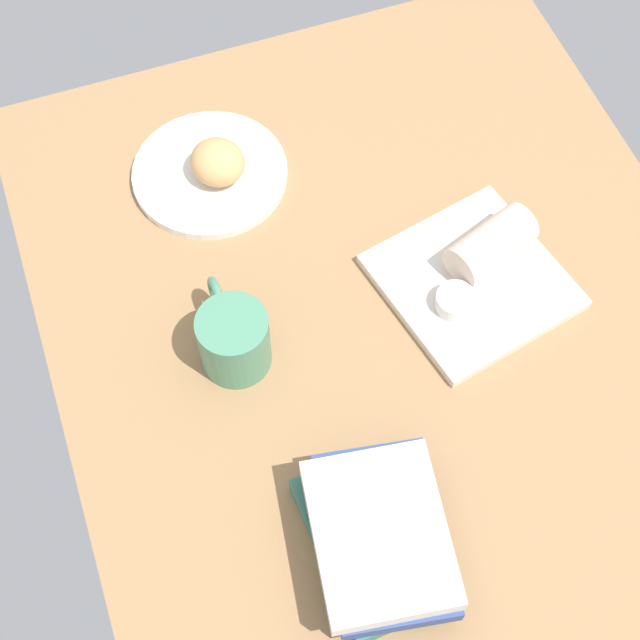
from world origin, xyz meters
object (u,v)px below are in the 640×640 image
object	(u,v)px
round_plate	(210,174)
sauce_cup	(455,301)
breakfast_wrap	(491,245)
scone_pastry	(218,162)
coffee_mug	(233,338)
square_plate	(472,281)
book_stack	(378,537)

from	to	relation	value
round_plate	sauce_cup	size ratio (longest dim) A/B	4.23
breakfast_wrap	scone_pastry	bearing A→B (deg)	-150.61
coffee_mug	breakfast_wrap	bearing A→B (deg)	93.12
scone_pastry	square_plate	world-z (taller)	scone_pastry
square_plate	breakfast_wrap	world-z (taller)	breakfast_wrap
round_plate	breakfast_wrap	distance (cm)	42.39
scone_pastry	sauce_cup	xyz separation A→B (cm)	(31.95, 23.30, -1.46)
round_plate	coffee_mug	xyz separation A→B (cm)	(29.65, -5.29, 4.21)
scone_pastry	book_stack	bearing A→B (deg)	1.60
square_plate	sauce_cup	distance (cm)	5.59
coffee_mug	book_stack	bearing A→B (deg)	14.96
square_plate	sauce_cup	size ratio (longest dim) A/B	4.27
round_plate	coffee_mug	bearing A→B (deg)	-10.12
sauce_cup	book_stack	distance (cm)	34.38
sauce_cup	breakfast_wrap	world-z (taller)	breakfast_wrap
scone_pastry	coffee_mug	bearing A→B (deg)	-12.79
sauce_cup	square_plate	bearing A→B (deg)	126.87
sauce_cup	book_stack	size ratio (longest dim) A/B	0.23
scone_pastry	sauce_cup	distance (cm)	39.57
sauce_cup	coffee_mug	size ratio (longest dim) A/B	0.37
round_plate	coffee_mug	size ratio (longest dim) A/B	1.59
sauce_cup	book_stack	world-z (taller)	book_stack
scone_pastry	coffee_mug	size ratio (longest dim) A/B	0.57
round_plate	breakfast_wrap	xyz separation A→B (cm)	(27.62, 31.91, 3.96)
sauce_cup	breakfast_wrap	size ratio (longest dim) A/B	0.44
scone_pastry	square_plate	size ratio (longest dim) A/B	0.35
coffee_mug	sauce_cup	bearing A→B (deg)	83.17
square_plate	book_stack	size ratio (longest dim) A/B	0.98
round_plate	book_stack	world-z (taller)	book_stack
sauce_cup	book_stack	xyz separation A→B (cm)	(26.66, -21.67, 1.31)
round_plate	coffee_mug	distance (cm)	30.41
breakfast_wrap	round_plate	bearing A→B (deg)	-150.89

